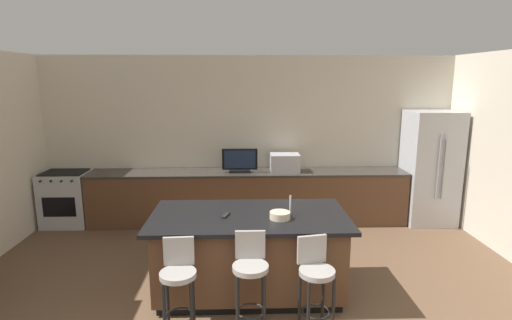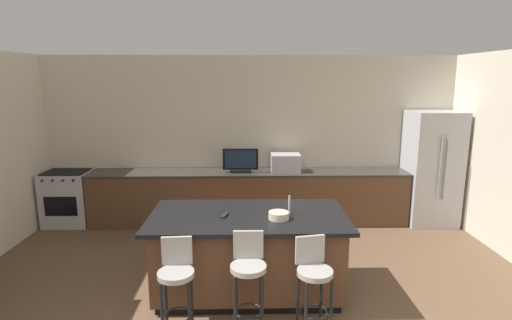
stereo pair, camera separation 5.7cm
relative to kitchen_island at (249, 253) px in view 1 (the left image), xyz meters
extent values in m
cube|color=beige|center=(0.04, 2.67, 0.93)|extent=(7.50, 0.12, 2.81)
cube|color=brown|center=(0.01, 2.29, -0.05)|extent=(5.29, 0.60, 0.86)
cube|color=#332D28|center=(0.01, 2.29, 0.40)|extent=(5.31, 0.62, 0.04)
cube|color=black|center=(0.00, 0.00, -0.43)|extent=(1.95, 0.91, 0.09)
cube|color=brown|center=(0.00, 0.00, 0.01)|extent=(2.03, 0.99, 0.81)
cube|color=black|center=(0.00, 0.00, 0.44)|extent=(2.19, 1.15, 0.04)
cube|color=#B7BABF|center=(3.08, 2.23, 0.47)|extent=(0.80, 0.70, 1.90)
cylinder|color=gray|center=(3.04, 1.85, 0.57)|extent=(0.02, 0.02, 1.05)
cylinder|color=gray|center=(3.12, 1.85, 0.57)|extent=(0.02, 0.02, 1.05)
cube|color=#B7BABF|center=(-3.03, 2.29, -0.03)|extent=(0.74, 0.60, 0.90)
cube|color=black|center=(-3.03, 1.98, -0.08)|extent=(0.52, 0.01, 0.32)
cube|color=black|center=(-3.03, 2.29, 0.43)|extent=(0.67, 0.50, 0.02)
cylinder|color=black|center=(-3.27, 1.97, 0.36)|extent=(0.04, 0.03, 0.04)
cylinder|color=black|center=(-3.11, 1.97, 0.36)|extent=(0.04, 0.03, 0.04)
cylinder|color=black|center=(-2.94, 1.97, 0.36)|extent=(0.04, 0.03, 0.04)
cylinder|color=black|center=(-2.78, 1.97, 0.36)|extent=(0.04, 0.03, 0.04)
cube|color=#B7BABF|center=(0.63, 2.29, 0.56)|extent=(0.48, 0.36, 0.30)
cube|color=black|center=(-0.12, 2.24, 0.44)|extent=(0.35, 0.16, 0.05)
cube|color=black|center=(-0.12, 2.24, 0.64)|extent=(0.58, 0.05, 0.35)
cube|color=#1E2D47|center=(-0.12, 2.21, 0.64)|extent=(0.51, 0.01, 0.30)
cylinder|color=#B2B2B7|center=(0.08, 2.39, 0.54)|extent=(0.02, 0.02, 0.24)
cylinder|color=#B2B2B7|center=(0.46, 0.00, 0.57)|extent=(0.02, 0.02, 0.22)
cylinder|color=gray|center=(-0.67, -0.83, 0.18)|extent=(0.34, 0.34, 0.05)
cube|color=gray|center=(-0.68, -0.68, 0.34)|extent=(0.29, 0.05, 0.28)
cylinder|color=black|center=(-0.78, -0.96, -0.16)|extent=(0.03, 0.03, 0.63)
cylinder|color=black|center=(-0.54, -0.94, -0.16)|extent=(0.03, 0.03, 0.63)
cylinder|color=black|center=(-0.80, -0.71, -0.16)|extent=(0.03, 0.03, 0.63)
cylinder|color=black|center=(-0.55, -0.70, -0.16)|extent=(0.03, 0.03, 0.63)
torus|color=black|center=(-0.67, -0.83, -0.24)|extent=(0.28, 0.28, 0.02)
cylinder|color=gray|center=(0.00, -0.79, 0.22)|extent=(0.34, 0.34, 0.05)
cube|color=gray|center=(0.00, -0.64, 0.39)|extent=(0.29, 0.04, 0.28)
cylinder|color=black|center=(-0.12, -0.92, -0.14)|extent=(0.03, 0.03, 0.67)
cylinder|color=black|center=(0.12, -0.92, -0.14)|extent=(0.03, 0.03, 0.67)
cylinder|color=black|center=(-0.12, -0.67, -0.14)|extent=(0.03, 0.03, 0.67)
cylinder|color=black|center=(0.12, -0.67, -0.14)|extent=(0.03, 0.03, 0.67)
torus|color=black|center=(0.00, -0.79, -0.23)|extent=(0.28, 0.28, 0.02)
cylinder|color=gray|center=(0.62, -0.79, 0.16)|extent=(0.34, 0.34, 0.05)
cube|color=gray|center=(0.60, -0.64, 0.33)|extent=(0.29, 0.09, 0.28)
cylinder|color=black|center=(0.53, -0.94, -0.17)|extent=(0.03, 0.03, 0.62)
cylinder|color=black|center=(0.77, -0.89, -0.17)|extent=(0.03, 0.03, 0.62)
cylinder|color=black|center=(0.48, -0.70, -0.17)|extent=(0.03, 0.03, 0.62)
cylinder|color=black|center=(0.72, -0.65, -0.17)|extent=(0.03, 0.03, 0.62)
torus|color=black|center=(0.62, -0.79, -0.25)|extent=(0.28, 0.28, 0.02)
cylinder|color=beige|center=(0.33, -0.14, 0.50)|extent=(0.22, 0.22, 0.08)
cube|color=black|center=(-0.26, -0.04, 0.47)|extent=(0.09, 0.18, 0.02)
camera|label=1|loc=(-0.06, -4.23, 1.95)|focal=28.04mm
camera|label=2|loc=(0.00, -4.23, 1.95)|focal=28.04mm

